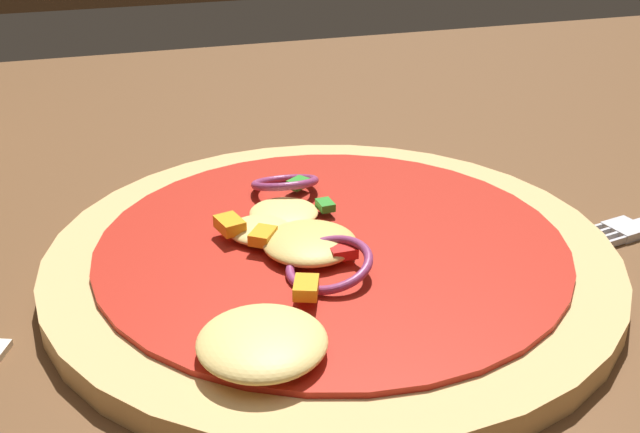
# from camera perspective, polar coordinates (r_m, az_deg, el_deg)

# --- Properties ---
(dining_table) EXTENTS (1.13, 1.00, 0.03)m
(dining_table) POSITION_cam_1_polar(r_m,az_deg,el_deg) (0.39, 7.77, -7.11)
(dining_table) COLOR brown
(dining_table) RESTS_ON ground
(pizza) EXTENTS (0.28, 0.28, 0.03)m
(pizza) POSITION_cam_1_polar(r_m,az_deg,el_deg) (0.38, 0.66, -2.96)
(pizza) COLOR tan
(pizza) RESTS_ON dining_table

